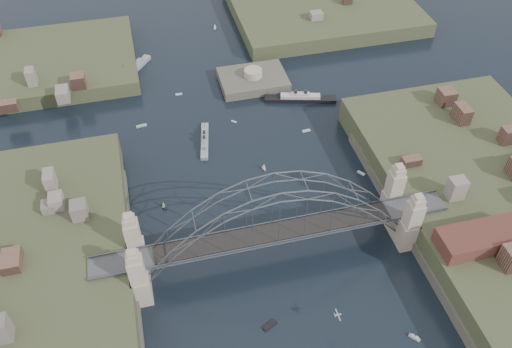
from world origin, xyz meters
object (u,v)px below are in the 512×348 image
(wharf_shed, at_px, (482,238))
(bridge, at_px, (275,221))
(fort_island, at_px, (253,84))
(naval_cruiser_far, at_px, (134,69))
(ocean_liner, at_px, (300,98))
(naval_cruiser_near, at_px, (205,141))

(wharf_shed, bearing_deg, bridge, 162.35)
(fort_island, bearing_deg, wharf_shed, -69.15)
(wharf_shed, xyz_separation_m, naval_cruiser_far, (-70.05, 101.11, -9.06))
(fort_island, relative_size, naval_cruiser_far, 1.41)
(naval_cruiser_far, distance_m, ocean_liner, 58.73)
(naval_cruiser_near, relative_size, naval_cruiser_far, 1.01)
(bridge, height_order, naval_cruiser_near, bridge)
(naval_cruiser_near, distance_m, ocean_liner, 35.77)
(naval_cruiser_far, bearing_deg, wharf_shed, -55.29)
(wharf_shed, distance_m, ocean_liner, 74.30)
(fort_island, height_order, naval_cruiser_near, fort_island)
(wharf_shed, distance_m, naval_cruiser_near, 79.40)
(wharf_shed, xyz_separation_m, naval_cruiser_near, (-53.01, 58.38, -9.27))
(naval_cruiser_near, relative_size, ocean_liner, 0.69)
(naval_cruiser_far, bearing_deg, ocean_liner, -30.74)
(naval_cruiser_near, height_order, ocean_liner, ocean_liner)
(bridge, xyz_separation_m, wharf_shed, (44.00, -14.00, -2.32))
(naval_cruiser_near, distance_m, naval_cruiser_far, 46.00)
(fort_island, relative_size, ocean_liner, 0.96)
(naval_cruiser_near, bearing_deg, fort_island, 50.65)
(bridge, xyz_separation_m, ocean_liner, (24.43, 57.09, -11.45))
(bridge, relative_size, fort_island, 3.82)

